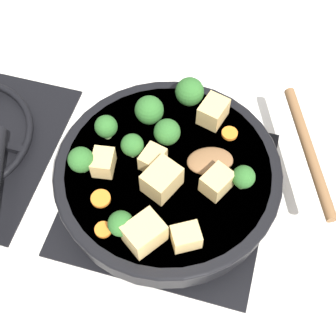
% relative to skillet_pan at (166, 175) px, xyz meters
% --- Properties ---
extents(ground_plane, '(2.40, 2.40, 0.00)m').
position_rel_skillet_pan_xyz_m(ground_plane, '(0.00, -0.00, -0.05)').
color(ground_plane, white).
extents(front_burner_grate, '(0.31, 0.31, 0.03)m').
position_rel_skillet_pan_xyz_m(front_burner_grate, '(0.00, -0.00, -0.04)').
color(front_burner_grate, black).
rests_on(front_burner_grate, ground_plane).
extents(skillet_pan, '(0.35, 0.45, 0.05)m').
position_rel_skillet_pan_xyz_m(skillet_pan, '(0.00, 0.00, 0.00)').
color(skillet_pan, black).
rests_on(skillet_pan, front_burner_grate).
extents(wooden_spoon, '(0.22, 0.23, 0.02)m').
position_rel_skillet_pan_xyz_m(wooden_spoon, '(0.06, -0.14, 0.03)').
color(wooden_spoon, brown).
rests_on(wooden_spoon, skillet_pan).
extents(tofu_cube_center_large, '(0.05, 0.05, 0.03)m').
position_rel_skillet_pan_xyz_m(tofu_cube_center_large, '(-0.01, -0.08, 0.04)').
color(tofu_cube_center_large, '#DBB770').
rests_on(tofu_cube_center_large, skillet_pan).
extents(tofu_cube_near_handle, '(0.06, 0.06, 0.04)m').
position_rel_skillet_pan_xyz_m(tofu_cube_near_handle, '(-0.03, -0.00, 0.04)').
color(tofu_cube_near_handle, '#DBB770').
rests_on(tofu_cube_near_handle, skillet_pan).
extents(tofu_cube_east_chunk, '(0.05, 0.05, 0.04)m').
position_rel_skillet_pan_xyz_m(tofu_cube_east_chunk, '(0.11, -0.05, 0.04)').
color(tofu_cube_east_chunk, '#DBB770').
rests_on(tofu_cube_east_chunk, skillet_pan).
extents(tofu_cube_west_chunk, '(0.04, 0.05, 0.03)m').
position_rel_skillet_pan_xyz_m(tofu_cube_west_chunk, '(-0.10, -0.06, 0.04)').
color(tofu_cube_west_chunk, '#DBB770').
rests_on(tofu_cube_west_chunk, skillet_pan).
extents(tofu_cube_back_piece, '(0.04, 0.04, 0.03)m').
position_rel_skillet_pan_xyz_m(tofu_cube_back_piece, '(0.00, 0.02, 0.04)').
color(tofu_cube_back_piece, '#DBB770').
rests_on(tofu_cube_back_piece, skillet_pan).
extents(tofu_cube_front_piece, '(0.06, 0.06, 0.04)m').
position_rel_skillet_pan_xyz_m(tofu_cube_front_piece, '(-0.11, -0.00, 0.04)').
color(tofu_cube_front_piece, '#DBB770').
rests_on(tofu_cube_front_piece, skillet_pan).
extents(tofu_cube_mid_small, '(0.04, 0.03, 0.03)m').
position_rel_skillet_pan_xyz_m(tofu_cube_mid_small, '(-0.02, 0.09, 0.04)').
color(tofu_cube_mid_small, '#DBB770').
rests_on(tofu_cube_mid_small, skillet_pan).
extents(broccoli_floret_near_spoon, '(0.04, 0.04, 0.05)m').
position_rel_skillet_pan_xyz_m(broccoli_floret_near_spoon, '(0.07, 0.05, 0.05)').
color(broccoli_floret_near_spoon, '#709956').
rests_on(broccoli_floret_near_spoon, skillet_pan).
extents(broccoli_floret_center_top, '(0.03, 0.03, 0.04)m').
position_rel_skillet_pan_xyz_m(broccoli_floret_center_top, '(0.01, 0.05, 0.04)').
color(broccoli_floret_center_top, '#709956').
rests_on(broccoli_floret_center_top, skillet_pan).
extents(broccoli_floret_east_rim, '(0.04, 0.04, 0.05)m').
position_rel_skillet_pan_xyz_m(broccoli_floret_east_rim, '(0.13, 0.00, 0.05)').
color(broccoli_floret_east_rim, '#709956').
rests_on(broccoli_floret_east_rim, skillet_pan).
extents(broccoli_floret_west_rim, '(0.03, 0.03, 0.04)m').
position_rel_skillet_pan_xyz_m(broccoli_floret_west_rim, '(-0.00, -0.11, 0.04)').
color(broccoli_floret_west_rim, '#709956').
rests_on(broccoli_floret_west_rim, skillet_pan).
extents(broccoli_floret_north_edge, '(0.04, 0.04, 0.05)m').
position_rel_skillet_pan_xyz_m(broccoli_floret_north_edge, '(0.04, 0.01, 0.05)').
color(broccoli_floret_north_edge, '#709956').
rests_on(broccoli_floret_north_edge, skillet_pan).
extents(broccoli_floret_south_cluster, '(0.03, 0.03, 0.04)m').
position_rel_skillet_pan_xyz_m(broccoli_floret_south_cluster, '(0.03, 0.10, 0.05)').
color(broccoli_floret_south_cluster, '#709956').
rests_on(broccoli_floret_south_cluster, skillet_pan).
extents(broccoli_floret_mid_floret, '(0.04, 0.04, 0.04)m').
position_rel_skillet_pan_xyz_m(broccoli_floret_mid_floret, '(-0.03, 0.12, 0.05)').
color(broccoli_floret_mid_floret, '#709956').
rests_on(broccoli_floret_mid_floret, skillet_pan).
extents(broccoli_floret_small_inner, '(0.03, 0.03, 0.04)m').
position_rel_skillet_pan_xyz_m(broccoli_floret_small_inner, '(-0.11, 0.03, 0.05)').
color(broccoli_floret_small_inner, '#709956').
rests_on(broccoli_floret_small_inner, skillet_pan).
extents(carrot_slice_orange_thin, '(0.02, 0.02, 0.01)m').
position_rel_skillet_pan_xyz_m(carrot_slice_orange_thin, '(-0.12, 0.06, 0.02)').
color(carrot_slice_orange_thin, orange).
rests_on(carrot_slice_orange_thin, skillet_pan).
extents(carrot_slice_near_center, '(0.02, 0.02, 0.01)m').
position_rel_skillet_pan_xyz_m(carrot_slice_near_center, '(0.08, -0.08, 0.02)').
color(carrot_slice_near_center, orange).
rests_on(carrot_slice_near_center, skillet_pan).
extents(carrot_slice_edge_slice, '(0.03, 0.03, 0.01)m').
position_rel_skillet_pan_xyz_m(carrot_slice_edge_slice, '(-0.07, 0.07, 0.02)').
color(carrot_slice_edge_slice, orange).
rests_on(carrot_slice_edge_slice, skillet_pan).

